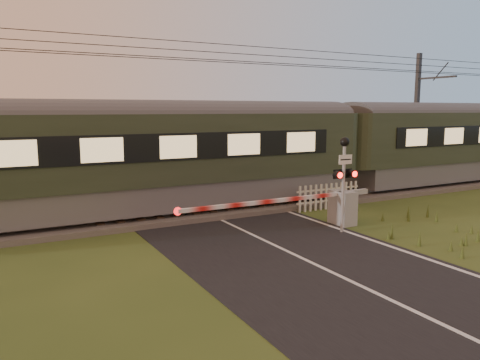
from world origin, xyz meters
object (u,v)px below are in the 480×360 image
train (340,147)px  picket_fence (329,196)px  boom_gate (335,207)px  crossing_signal (344,168)px  catenary_mast (417,114)px

train → picket_fence: (-2.10, -1.89, -1.66)m
boom_gate → crossing_signal: size_ratio=2.34×
catenary_mast → crossing_signal: bearing=-147.6°
train → crossing_signal: train is taller
crossing_signal → train: bearing=50.9°
train → crossing_signal: size_ratio=13.75×
boom_gate → crossing_signal: crossing_signal is taller
crossing_signal → picket_fence: size_ratio=1.01×
crossing_signal → picket_fence: 3.75m
train → boom_gate: (-3.52, -3.99, -1.54)m
train → catenary_mast: (7.16, 2.22, 1.33)m
boom_gate → crossing_signal: bearing=-115.1°
boom_gate → picket_fence: (1.43, 2.10, -0.13)m
boom_gate → picket_fence: boom_gate is taller
crossing_signal → catenary_mast: catenary_mast is taller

